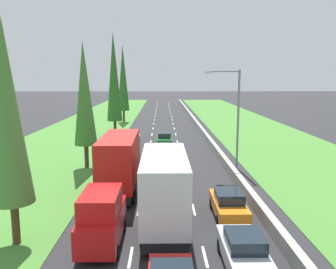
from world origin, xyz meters
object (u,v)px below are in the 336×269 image
(poplar_tree_second, at_px, (84,94))
(blue_hatchback_centre_lane, at_px, (163,169))
(green_sedan_centre_lane, at_px, (164,139))
(orange_sedan_right_lane, at_px, (228,204))
(red_box_truck_left_lane, at_px, (121,161))
(silver_sedan_right_lane, at_px, (244,250))
(poplar_tree_third, at_px, (114,77))
(red_van_left_lane, at_px, (102,218))
(yellow_hatchback_centre_lane, at_px, (163,152))
(poplar_tree_fourth, at_px, (123,78))
(street_light_mast, at_px, (235,112))
(poplar_tree_nearest, at_px, (8,113))
(white_box_truck_centre_lane, at_px, (164,186))

(poplar_tree_second, bearing_deg, blue_hatchback_centre_lane, -29.10)
(green_sedan_centre_lane, bearing_deg, orange_sedan_right_lane, -80.68)
(poplar_tree_second, bearing_deg, red_box_truck_left_lane, -58.41)
(green_sedan_centre_lane, bearing_deg, red_box_truck_left_lane, -101.21)
(silver_sedan_right_lane, xyz_separation_m, poplar_tree_third, (-10.32, 35.85, 7.54))
(blue_hatchback_centre_lane, xyz_separation_m, red_box_truck_left_lane, (-3.13, -2.44, 1.35))
(blue_hatchback_centre_lane, xyz_separation_m, poplar_tree_second, (-7.05, 3.92, 5.97))
(red_van_left_lane, xyz_separation_m, yellow_hatchback_centre_lane, (3.06, 18.39, -0.56))
(silver_sedan_right_lane, height_order, poplar_tree_fourth, poplar_tree_fourth)
(orange_sedan_right_lane, relative_size, green_sedan_centre_lane, 1.00)
(green_sedan_centre_lane, height_order, poplar_tree_third, poplar_tree_third)
(street_light_mast, bearing_deg, red_box_truck_left_lane, -148.75)
(blue_hatchback_centre_lane, bearing_deg, poplar_tree_nearest, -123.18)
(white_box_truck_centre_lane, relative_size, red_box_truck_left_lane, 1.00)
(white_box_truck_centre_lane, bearing_deg, poplar_tree_third, 102.57)
(blue_hatchback_centre_lane, height_order, poplar_tree_third, poplar_tree_third)
(white_box_truck_centre_lane, distance_m, poplar_tree_third, 32.12)
(orange_sedan_right_lane, height_order, poplar_tree_nearest, poplar_tree_nearest)
(poplar_tree_fourth, bearing_deg, street_light_mast, -68.26)
(poplar_tree_nearest, distance_m, poplar_tree_second, 15.27)
(white_box_truck_centre_lane, xyz_separation_m, blue_hatchback_centre_lane, (-0.09, 8.75, -1.35))
(green_sedan_centre_lane, height_order, poplar_tree_fourth, poplar_tree_fourth)
(street_light_mast, bearing_deg, poplar_tree_fourth, 111.74)
(red_van_left_lane, xyz_separation_m, poplar_tree_nearest, (-4.37, 0.14, 5.24))
(poplar_tree_nearest, bearing_deg, silver_sedan_right_lane, -12.76)
(silver_sedan_right_lane, relative_size, orange_sedan_right_lane, 1.00)
(silver_sedan_right_lane, height_order, yellow_hatchback_centre_lane, yellow_hatchback_centre_lane)
(poplar_tree_third, distance_m, poplar_tree_fourth, 15.76)
(blue_hatchback_centre_lane, relative_size, yellow_hatchback_centre_lane, 1.00)
(poplar_tree_nearest, bearing_deg, green_sedan_centre_lane, 73.54)
(street_light_mast, bearing_deg, poplar_tree_third, 125.52)
(yellow_hatchback_centre_lane, relative_size, red_box_truck_left_lane, 0.41)
(silver_sedan_right_lane, height_order, orange_sedan_right_lane, same)
(white_box_truck_centre_lane, distance_m, red_van_left_lane, 4.24)
(red_van_left_lane, height_order, orange_sedan_right_lane, red_van_left_lane)
(blue_hatchback_centre_lane, distance_m, orange_sedan_right_lane, 8.97)
(blue_hatchback_centre_lane, height_order, poplar_tree_fourth, poplar_tree_fourth)
(white_box_truck_centre_lane, xyz_separation_m, poplar_tree_third, (-6.86, 30.76, 6.17))
(red_van_left_lane, height_order, poplar_tree_nearest, poplar_tree_nearest)
(green_sedan_centre_lane, distance_m, poplar_tree_third, 12.70)
(orange_sedan_right_lane, distance_m, green_sedan_centre_lane, 22.94)
(silver_sedan_right_lane, height_order, blue_hatchback_centre_lane, blue_hatchback_centre_lane)
(red_van_left_lane, bearing_deg, green_sedan_centre_lane, 82.81)
(red_box_truck_left_lane, height_order, green_sedan_centre_lane, red_box_truck_left_lane)
(street_light_mast, bearing_deg, yellow_hatchback_centre_lane, 151.72)
(silver_sedan_right_lane, xyz_separation_m, red_van_left_lane, (-6.60, 2.35, 0.59))
(blue_hatchback_centre_lane, bearing_deg, yellow_hatchback_centre_lane, 89.90)
(yellow_hatchback_centre_lane, height_order, orange_sedan_right_lane, yellow_hatchback_centre_lane)
(poplar_tree_second, bearing_deg, orange_sedan_right_lane, -47.42)
(blue_hatchback_centre_lane, height_order, orange_sedan_right_lane, blue_hatchback_centre_lane)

